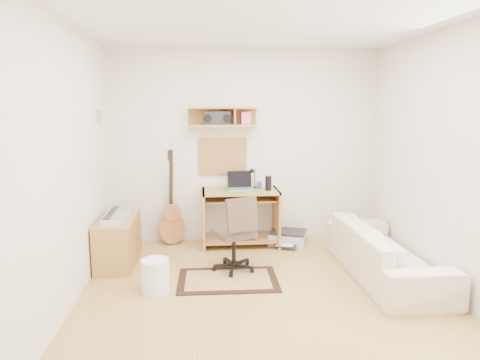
{
  "coord_description": "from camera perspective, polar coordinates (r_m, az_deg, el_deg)",
  "views": [
    {
      "loc": [
        -0.59,
        -3.77,
        1.84
      ],
      "look_at": [
        -0.15,
        1.05,
        1.0
      ],
      "focal_mm": 32.09,
      "sensor_mm": 36.0,
      "label": 1
    }
  ],
  "objects": [
    {
      "name": "floor",
      "position": [
        4.24,
        3.45,
        -15.97
      ],
      "size": [
        3.6,
        4.0,
        0.01
      ],
      "primitive_type": "cube",
      "color": "tan",
      "rests_on": "ground"
    },
    {
      "name": "ceiling",
      "position": [
        3.89,
        3.87,
        21.16
      ],
      "size": [
        3.6,
        4.0,
        0.01
      ],
      "primitive_type": "cube",
      "color": "white",
      "rests_on": "ground"
    },
    {
      "name": "back_wall",
      "position": [
        5.83,
        0.61,
        4.53
      ],
      "size": [
        3.6,
        0.01,
        2.6
      ],
      "primitive_type": "cube",
      "color": "silver",
      "rests_on": "ground"
    },
    {
      "name": "left_wall",
      "position": [
        4.0,
        -22.85,
        1.31
      ],
      "size": [
        0.01,
        4.0,
        2.6
      ],
      "primitive_type": "cube",
      "color": "silver",
      "rests_on": "ground"
    },
    {
      "name": "right_wall",
      "position": [
        4.5,
        27.01,
        1.88
      ],
      "size": [
        0.01,
        4.0,
        2.6
      ],
      "primitive_type": "cube",
      "color": "silver",
      "rests_on": "ground"
    },
    {
      "name": "wall_shelf",
      "position": [
        5.66,
        -2.3,
        8.42
      ],
      "size": [
        0.9,
        0.25,
        0.26
      ],
      "primitive_type": "cube",
      "color": "#AE803D",
      "rests_on": "back_wall"
    },
    {
      "name": "cork_board",
      "position": [
        5.8,
        -2.32,
        3.2
      ],
      "size": [
        0.64,
        0.03,
        0.49
      ],
      "primitive_type": "cube",
      "color": "#A68253",
      "rests_on": "back_wall"
    },
    {
      "name": "wall_photo",
      "position": [
        5.41,
        -18.21,
        8.09
      ],
      "size": [
        0.02,
        0.2,
        0.15
      ],
      "primitive_type": "cube",
      "color": "#4C8CBF",
      "rests_on": "left_wall"
    },
    {
      "name": "desk",
      "position": [
        5.71,
        0.06,
        -5.02
      ],
      "size": [
        1.0,
        0.55,
        0.75
      ],
      "primitive_type": null,
      "color": "#AE803D",
      "rests_on": "floor"
    },
    {
      "name": "laptop",
      "position": [
        5.58,
        0.03,
        -0.15
      ],
      "size": [
        0.32,
        0.32,
        0.24
      ],
      "primitive_type": null,
      "rotation": [
        0.0,
        0.0,
        0.01
      ],
      "color": "silver",
      "rests_on": "desk"
    },
    {
      "name": "speaker",
      "position": [
        5.6,
        3.8,
        -0.41
      ],
      "size": [
        0.09,
        0.09,
        0.19
      ],
      "primitive_type": "cylinder",
      "color": "black",
      "rests_on": "desk"
    },
    {
      "name": "desk_lamp",
      "position": [
        5.76,
        1.97,
        0.26
      ],
      "size": [
        0.09,
        0.09,
        0.26
      ],
      "primitive_type": null,
      "color": "black",
      "rests_on": "desk"
    },
    {
      "name": "pencil_cup",
      "position": [
        5.75,
        2.59,
        -0.65
      ],
      "size": [
        0.06,
        0.06,
        0.09
      ],
      "primitive_type": "cylinder",
      "color": "#324397",
      "rests_on": "desk"
    },
    {
      "name": "boombox",
      "position": [
        5.65,
        -3.07,
        8.2
      ],
      "size": [
        0.34,
        0.15,
        0.17
      ],
      "primitive_type": "cube",
      "color": "black",
      "rests_on": "wall_shelf"
    },
    {
      "name": "rug",
      "position": [
        4.7,
        -1.61,
        -13.11
      ],
      "size": [
        1.07,
        0.73,
        0.01
      ],
      "primitive_type": "cube",
      "rotation": [
        0.0,
        0.0,
        -0.02
      ],
      "color": "tan",
      "rests_on": "floor"
    },
    {
      "name": "task_chair",
      "position": [
        4.82,
        -0.84,
        -7.04
      ],
      "size": [
        0.59,
        0.59,
        0.88
      ],
      "primitive_type": null,
      "rotation": [
        0.0,
        0.0,
        0.41
      ],
      "color": "#3E2E24",
      "rests_on": "floor"
    },
    {
      "name": "cabinet",
      "position": [
        5.28,
        -15.92,
        -7.78
      ],
      "size": [
        0.4,
        0.9,
        0.55
      ],
      "primitive_type": "cube",
      "color": "#AE803D",
      "rests_on": "floor"
    },
    {
      "name": "music_keyboard",
      "position": [
        5.2,
        -16.08,
        -4.55
      ],
      "size": [
        0.23,
        0.73,
        0.06
      ],
      "primitive_type": "cube",
      "color": "#B2B5BA",
      "rests_on": "cabinet"
    },
    {
      "name": "guitar",
      "position": [
        5.77,
        -9.19,
        -2.32
      ],
      "size": [
        0.38,
        0.29,
        1.27
      ],
      "primitive_type": null,
      "rotation": [
        0.0,
        0.0,
        0.25
      ],
      "color": "#AF6436",
      "rests_on": "floor"
    },
    {
      "name": "waste_basket",
      "position": [
        4.46,
        -11.19,
        -12.38
      ],
      "size": [
        0.34,
        0.34,
        0.34
      ],
      "primitive_type": "cylinder",
      "rotation": [
        0.0,
        0.0,
        -0.25
      ],
      "color": "white",
      "rests_on": "floor"
    },
    {
      "name": "printer",
      "position": [
        5.85,
        6.38,
        -7.68
      ],
      "size": [
        0.57,
        0.51,
        0.18
      ],
      "primitive_type": "cube",
      "rotation": [
        0.0,
        0.0,
        -0.35
      ],
      "color": "#A5A8AA",
      "rests_on": "floor"
    },
    {
      "name": "sofa",
      "position": [
        4.94,
        18.74,
        -8.0
      ],
      "size": [
        0.55,
        1.89,
        0.74
      ],
      "primitive_type": "imported",
      "rotation": [
        0.0,
        0.0,
        1.57
      ],
      "color": "beige",
      "rests_on": "floor"
    }
  ]
}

